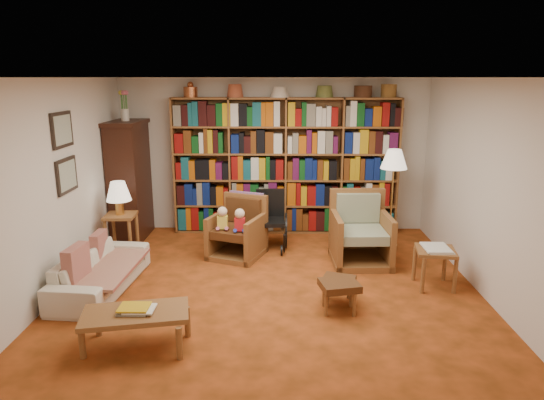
{
  "coord_description": "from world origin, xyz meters",
  "views": [
    {
      "loc": [
        0.1,
        -5.42,
        2.5
      ],
      "look_at": [
        0.01,
        0.6,
        0.98
      ],
      "focal_mm": 32.0,
      "sensor_mm": 36.0,
      "label": 1
    }
  ],
  "objects_px": {
    "wheelchair": "(270,222)",
    "armchair_leather": "(237,231)",
    "footstool_a": "(339,287)",
    "sofa": "(101,271)",
    "floor_lamp": "(394,163)",
    "side_table_lamp": "(121,225)",
    "armchair_sage": "(360,235)",
    "coffee_table": "(136,316)",
    "footstool_b": "(339,282)",
    "side_table_papers": "(435,256)"
  },
  "relations": [
    {
      "from": "side_table_papers",
      "to": "footstool_a",
      "type": "height_order",
      "value": "side_table_papers"
    },
    {
      "from": "side_table_papers",
      "to": "coffee_table",
      "type": "xyz_separation_m",
      "value": [
        -3.25,
        -1.43,
        -0.08
      ]
    },
    {
      "from": "side_table_lamp",
      "to": "footstool_b",
      "type": "relative_size",
      "value": 1.44
    },
    {
      "from": "armchair_leather",
      "to": "footstool_a",
      "type": "distance_m",
      "value": 2.17
    },
    {
      "from": "floor_lamp",
      "to": "side_table_papers",
      "type": "relative_size",
      "value": 2.87
    },
    {
      "from": "footstool_a",
      "to": "coffee_table",
      "type": "height_order",
      "value": "coffee_table"
    },
    {
      "from": "side_table_lamp",
      "to": "armchair_sage",
      "type": "distance_m",
      "value": 3.38
    },
    {
      "from": "floor_lamp",
      "to": "coffee_table",
      "type": "distance_m",
      "value": 4.34
    },
    {
      "from": "side_table_lamp",
      "to": "footstool_b",
      "type": "distance_m",
      "value": 3.27
    },
    {
      "from": "sofa",
      "to": "wheelchair",
      "type": "distance_m",
      "value": 2.54
    },
    {
      "from": "side_table_lamp",
      "to": "sofa",
      "type": "bearing_deg",
      "value": -84.97
    },
    {
      "from": "sofa",
      "to": "side_table_papers",
      "type": "distance_m",
      "value": 4.05
    },
    {
      "from": "floor_lamp",
      "to": "footstool_b",
      "type": "bearing_deg",
      "value": -117.11
    },
    {
      "from": "sofa",
      "to": "coffee_table",
      "type": "xyz_separation_m",
      "value": [
        0.8,
        -1.29,
        0.08
      ]
    },
    {
      "from": "sofa",
      "to": "footstool_b",
      "type": "xyz_separation_m",
      "value": [
        2.83,
        -0.31,
        0.01
      ]
    },
    {
      "from": "side_table_papers",
      "to": "wheelchair",
      "type": "bearing_deg",
      "value": 145.5
    },
    {
      "from": "sofa",
      "to": "footstool_a",
      "type": "distance_m",
      "value": 2.86
    },
    {
      "from": "sofa",
      "to": "footstool_a",
      "type": "bearing_deg",
      "value": -95.95
    },
    {
      "from": "sofa",
      "to": "wheelchair",
      "type": "xyz_separation_m",
      "value": [
        2.02,
        1.54,
        0.16
      ]
    },
    {
      "from": "footstool_a",
      "to": "sofa",
      "type": "bearing_deg",
      "value": 169.47
    },
    {
      "from": "wheelchair",
      "to": "sofa",
      "type": "bearing_deg",
      "value": -142.63
    },
    {
      "from": "sofa",
      "to": "footstool_a",
      "type": "xyz_separation_m",
      "value": [
        2.81,
        -0.52,
        0.04
      ]
    },
    {
      "from": "side_table_papers",
      "to": "footstool_a",
      "type": "xyz_separation_m",
      "value": [
        -1.24,
        -0.66,
        -0.12
      ]
    },
    {
      "from": "sofa",
      "to": "armchair_leather",
      "type": "height_order",
      "value": "armchair_leather"
    },
    {
      "from": "footstool_a",
      "to": "armchair_leather",
      "type": "bearing_deg",
      "value": 125.7
    },
    {
      "from": "armchair_sage",
      "to": "wheelchair",
      "type": "relative_size",
      "value": 1.11
    },
    {
      "from": "side_table_papers",
      "to": "sofa",
      "type": "bearing_deg",
      "value": -177.99
    },
    {
      "from": "sofa",
      "to": "armchair_leather",
      "type": "distance_m",
      "value": 1.98
    },
    {
      "from": "armchair_leather",
      "to": "side_table_lamp",
      "type": "bearing_deg",
      "value": -176.47
    },
    {
      "from": "side_table_lamp",
      "to": "footstool_b",
      "type": "height_order",
      "value": "side_table_lamp"
    },
    {
      "from": "footstool_b",
      "to": "floor_lamp",
      "type": "bearing_deg",
      "value": 62.89
    },
    {
      "from": "wheelchair",
      "to": "footstool_a",
      "type": "height_order",
      "value": "wheelchair"
    },
    {
      "from": "floor_lamp",
      "to": "sofa",
      "type": "bearing_deg",
      "value": -156.55
    },
    {
      "from": "floor_lamp",
      "to": "footstool_b",
      "type": "xyz_separation_m",
      "value": [
        -1.01,
        -1.98,
        -1.03
      ]
    },
    {
      "from": "side_table_lamp",
      "to": "floor_lamp",
      "type": "xyz_separation_m",
      "value": [
        3.94,
        0.53,
        0.82
      ]
    },
    {
      "from": "side_table_lamp",
      "to": "armchair_sage",
      "type": "relative_size",
      "value": 0.64
    },
    {
      "from": "footstool_b",
      "to": "coffee_table",
      "type": "distance_m",
      "value": 2.25
    },
    {
      "from": "footstool_a",
      "to": "side_table_papers",
      "type": "bearing_deg",
      "value": 28.21
    },
    {
      "from": "wheelchair",
      "to": "armchair_leather",
      "type": "bearing_deg",
      "value": -147.3
    },
    {
      "from": "floor_lamp",
      "to": "footstool_a",
      "type": "relative_size",
      "value": 3.16
    },
    {
      "from": "side_table_lamp",
      "to": "coffee_table",
      "type": "bearing_deg",
      "value": -69.58
    },
    {
      "from": "armchair_sage",
      "to": "wheelchair",
      "type": "bearing_deg",
      "value": 157.9
    },
    {
      "from": "footstool_a",
      "to": "coffee_table",
      "type": "relative_size",
      "value": 0.44
    },
    {
      "from": "sofa",
      "to": "floor_lamp",
      "type": "distance_m",
      "value": 4.31
    },
    {
      "from": "armchair_leather",
      "to": "armchair_sage",
      "type": "height_order",
      "value": "armchair_sage"
    },
    {
      "from": "side_table_lamp",
      "to": "wheelchair",
      "type": "xyz_separation_m",
      "value": [
        2.12,
        0.4,
        -0.06
      ]
    },
    {
      "from": "footstool_a",
      "to": "footstool_b",
      "type": "bearing_deg",
      "value": 85.3
    },
    {
      "from": "armchair_sage",
      "to": "sofa",
      "type": "bearing_deg",
      "value": -162.57
    },
    {
      "from": "wheelchair",
      "to": "footstool_b",
      "type": "relative_size",
      "value": 2.03
    },
    {
      "from": "sofa",
      "to": "side_table_lamp",
      "type": "xyz_separation_m",
      "value": [
        -0.1,
        1.14,
        0.22
      ]
    }
  ]
}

